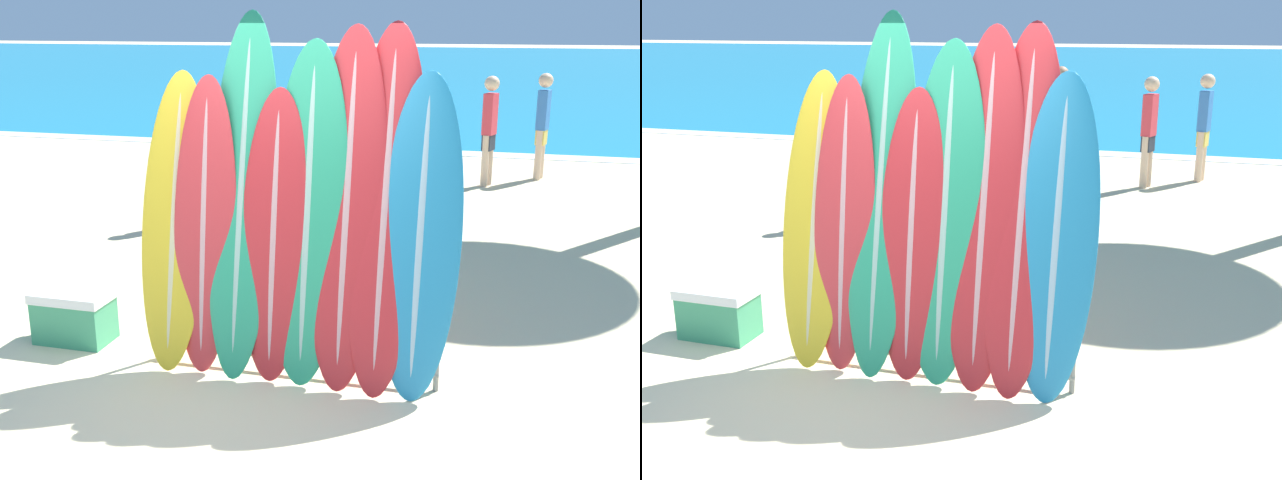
# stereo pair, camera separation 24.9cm
# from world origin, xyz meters

# --- Properties ---
(ground_plane) EXTENTS (160.00, 160.00, 0.00)m
(ground_plane) POSITION_xyz_m (0.00, 0.00, 0.00)
(ground_plane) COLOR beige
(ocean_water) EXTENTS (120.00, 60.00, 0.01)m
(ocean_water) POSITION_xyz_m (0.00, 39.83, 0.00)
(ocean_water) COLOR teal
(ocean_water) RESTS_ON ground_plane
(surfboard_rack) EXTENTS (2.15, 0.04, 0.79)m
(surfboard_rack) POSITION_xyz_m (0.31, 0.63, 0.43)
(surfboard_rack) COLOR gray
(surfboard_rack) RESTS_ON ground_plane
(surfboard_slot_0) EXTENTS (0.53, 0.59, 2.18)m
(surfboard_slot_0) POSITION_xyz_m (-0.60, 0.68, 1.09)
(surfboard_slot_0) COLOR yellow
(surfboard_slot_0) RESTS_ON ground_plane
(surfboard_slot_1) EXTENTS (0.48, 0.44, 2.16)m
(surfboard_slot_1) POSITION_xyz_m (-0.35, 0.65, 1.08)
(surfboard_slot_1) COLOR red
(surfboard_slot_1) RESTS_ON ground_plane
(surfboard_slot_2) EXTENTS (0.52, 0.71, 2.60)m
(surfboard_slot_2) POSITION_xyz_m (-0.08, 0.72, 1.30)
(surfboard_slot_2) COLOR #289E70
(surfboard_slot_2) RESTS_ON ground_plane
(surfboard_slot_3) EXTENTS (0.51, 0.46, 2.08)m
(surfboard_slot_3) POSITION_xyz_m (0.19, 0.64, 1.04)
(surfboard_slot_3) COLOR red
(surfboard_slot_3) RESTS_ON ground_plane
(surfboard_slot_4) EXTENTS (0.57, 0.55, 2.41)m
(surfboard_slot_4) POSITION_xyz_m (0.42, 0.69, 1.20)
(surfboard_slot_4) COLOR #289E70
(surfboard_slot_4) RESTS_ON ground_plane
(surfboard_slot_5) EXTENTS (0.55, 0.65, 2.51)m
(surfboard_slot_5) POSITION_xyz_m (0.69, 0.71, 1.25)
(surfboard_slot_5) COLOR red
(surfboard_slot_5) RESTS_ON ground_plane
(surfboard_slot_6) EXTENTS (0.54, 0.75, 2.53)m
(surfboard_slot_6) POSITION_xyz_m (0.96, 0.73, 1.26)
(surfboard_slot_6) COLOR red
(surfboard_slot_6) RESTS_ON ground_plane
(surfboard_slot_7) EXTENTS (0.56, 0.60, 2.21)m
(surfboard_slot_7) POSITION_xyz_m (1.21, 0.67, 1.10)
(surfboard_slot_7) COLOR teal
(surfboard_slot_7) RESTS_ON ground_plane
(person_near_water) EXTENTS (0.23, 0.28, 1.71)m
(person_near_water) POSITION_xyz_m (1.37, 7.69, 0.93)
(person_near_water) COLOR beige
(person_near_water) RESTS_ON ground_plane
(person_mid_beach) EXTENTS (0.21, 0.26, 1.55)m
(person_mid_beach) POSITION_xyz_m (-2.08, 4.46, 0.85)
(person_mid_beach) COLOR #846047
(person_mid_beach) RESTS_ON ground_plane
(person_far_left) EXTENTS (0.23, 0.28, 1.71)m
(person_far_left) POSITION_xyz_m (2.18, 8.45, 0.93)
(person_far_left) COLOR beige
(person_far_left) RESTS_ON ground_plane
(person_far_right) EXTENTS (0.31, 0.26, 1.82)m
(person_far_right) POSITION_xyz_m (-0.05, 7.88, 0.99)
(person_far_right) COLOR #A87A5B
(person_far_right) RESTS_ON ground_plane
(cooler_box) EXTENTS (0.61, 0.36, 0.43)m
(cooler_box) POSITION_xyz_m (-1.58, 0.75, 0.22)
(cooler_box) COLOR #389366
(cooler_box) RESTS_ON ground_plane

